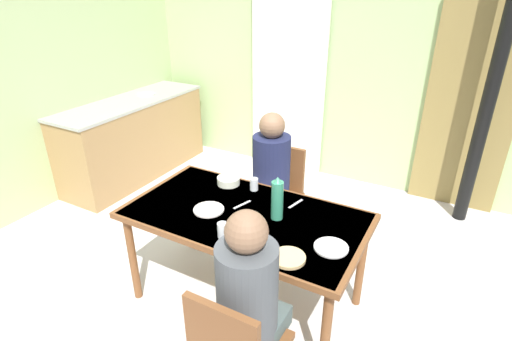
{
  "coord_description": "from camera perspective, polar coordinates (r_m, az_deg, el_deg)",
  "views": [
    {
      "loc": [
        1.45,
        -1.92,
        2.14
      ],
      "look_at": [
        0.3,
        0.16,
        0.99
      ],
      "focal_mm": 28.18,
      "sensor_mm": 36.0,
      "label": 1
    }
  ],
  "objects": [
    {
      "name": "person_far_diner",
      "position": [
        3.18,
        2.08,
        0.57
      ],
      "size": [
        0.3,
        0.37,
        0.77
      ],
      "rotation": [
        0.0,
        0.0,
        3.14
      ],
      "color": "#281F42",
      "rests_on": "ground_plane"
    },
    {
      "name": "door_wooden",
      "position": [
        4.33,
        28.02,
        7.56
      ],
      "size": [
        0.8,
        0.05,
        2.0
      ],
      "primitive_type": "cube",
      "color": "olive",
      "rests_on": "ground_plane"
    },
    {
      "name": "serving_bowl_center",
      "position": [
        3.0,
        -3.92,
        -1.43
      ],
      "size": [
        0.17,
        0.17,
        0.05
      ],
      "primitive_type": "cylinder",
      "color": "silver",
      "rests_on": "dining_table"
    },
    {
      "name": "curtain_panel",
      "position": [
        4.69,
        4.5,
        12.39
      ],
      "size": [
        0.9,
        0.03,
        2.11
      ],
      "primitive_type": "cube",
      "color": "white",
      "rests_on": "ground_plane"
    },
    {
      "name": "chair_far_diner",
      "position": [
        3.42,
        3.05,
        -2.88
      ],
      "size": [
        0.4,
        0.4,
        0.87
      ],
      "rotation": [
        0.0,
        0.0,
        3.14
      ],
      "color": "brown",
      "rests_on": "ground_plane"
    },
    {
      "name": "dining_table",
      "position": [
        2.68,
        -1.56,
        -7.37
      ],
      "size": [
        1.57,
        0.85,
        0.74
      ],
      "color": "brown",
      "rests_on": "ground_plane"
    },
    {
      "name": "drinking_glass_by_far_diner",
      "position": [
        2.91,
        -0.28,
        -1.96
      ],
      "size": [
        0.06,
        0.06,
        0.09
      ],
      "primitive_type": "cylinder",
      "color": "silver",
      "rests_on": "dining_table"
    },
    {
      "name": "water_bottle_green_near",
      "position": [
        2.53,
        3.03,
        -4.08
      ],
      "size": [
        0.08,
        0.08,
        0.29
      ],
      "color": "#328867",
      "rests_on": "dining_table"
    },
    {
      "name": "stove_pipe_column",
      "position": [
        4.01,
        30.39,
        9.61
      ],
      "size": [
        0.12,
        0.12,
        2.51
      ],
      "primitive_type": "cylinder",
      "color": "black",
      "rests_on": "ground_plane"
    },
    {
      "name": "kitchen_counter",
      "position": [
        4.88,
        -16.92,
        4.45
      ],
      "size": [
        0.61,
        1.84,
        0.91
      ],
      "color": "#997347",
      "rests_on": "ground_plane"
    },
    {
      "name": "person_near_diner",
      "position": [
        2.02,
        -1.06,
        -16.44
      ],
      "size": [
        0.3,
        0.37,
        0.77
      ],
      "color": "#485958",
      "rests_on": "ground_plane"
    },
    {
      "name": "dinner_plate_near_right",
      "position": [
        2.69,
        -6.73,
        -5.53
      ],
      "size": [
        0.2,
        0.2,
        0.01
      ],
      "primitive_type": "cylinder",
      "color": "white",
      "rests_on": "dining_table"
    },
    {
      "name": "bread_plate_sliced",
      "position": [
        2.26,
        4.64,
        -12.24
      ],
      "size": [
        0.19,
        0.19,
        0.02
      ],
      "primitive_type": "cylinder",
      "color": "#DBB77A",
      "rests_on": "dining_table"
    },
    {
      "name": "cutlery_fork_near",
      "position": [
        2.76,
        5.65,
        -4.72
      ],
      "size": [
        0.05,
        0.15,
        0.0
      ],
      "primitive_type": "cube",
      "rotation": [
        0.0,
        0.0,
        4.49
      ],
      "color": "silver",
      "rests_on": "dining_table"
    },
    {
      "name": "ground_plane",
      "position": [
        3.22,
        -6.32,
        -16.0
      ],
      "size": [
        6.08,
        6.08,
        0.0
      ],
      "primitive_type": "plane",
      "color": "silver"
    },
    {
      "name": "dinner_plate_near_left",
      "position": [
        2.37,
        10.61,
        -10.69
      ],
      "size": [
        0.2,
        0.2,
        0.01
      ],
      "primitive_type": "cylinder",
      "color": "white",
      "rests_on": "dining_table"
    },
    {
      "name": "wall_back",
      "position": [
        4.59,
        10.24,
        14.32
      ],
      "size": [
        4.66,
        0.1,
        2.51
      ],
      "primitive_type": "cube",
      "color": "#A7C684",
      "rests_on": "ground_plane"
    },
    {
      "name": "cutlery_knife_near",
      "position": [
        2.74,
        -1.98,
        -4.86
      ],
      "size": [
        0.06,
        0.15,
        0.0
      ],
      "primitive_type": "cube",
      "rotation": [
        0.0,
        0.0,
        1.27
      ],
      "color": "silver",
      "rests_on": "dining_table"
    },
    {
      "name": "drinking_glass_by_near_diner",
      "position": [
        2.41,
        -4.8,
        -8.42
      ],
      "size": [
        0.06,
        0.06,
        0.09
      ],
      "primitive_type": "cylinder",
      "color": "silver",
      "rests_on": "dining_table"
    },
    {
      "name": "wall_left",
      "position": [
        4.54,
        -26.9,
        11.89
      ],
      "size": [
        0.1,
        3.51,
        2.51
      ],
      "primitive_type": "cube",
      "color": "#AAC186",
      "rests_on": "ground_plane"
    }
  ]
}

